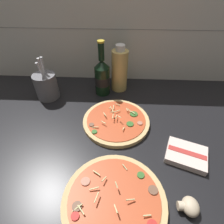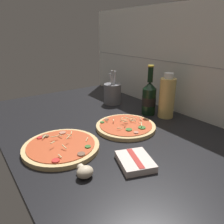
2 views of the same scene
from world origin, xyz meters
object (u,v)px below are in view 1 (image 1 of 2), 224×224
Objects in this scene: pizza_far at (116,121)px; oil_bottle at (120,70)px; mushroom_left at (189,206)px; dish_towel at (186,155)px; beer_bottle at (102,77)px; utensil_crock at (46,86)px; pizza_near at (114,200)px.

pizza_far is 28.73cm from oil_bottle.
mushroom_left is 18.11cm from dish_towel.
mushroom_left is 0.35× the size of dish_towel.
beer_bottle is 63.70cm from mushroom_left.
oil_bottle is at bearing 15.02° from utensil_crock.
utensil_crock is at bearing 137.63° from mushroom_left.
beer_bottle is 1.29× the size of utensil_crock.
mushroom_left is at bearing -42.37° from utensil_crock.
pizza_near is 1.26× the size of oil_bottle.
beer_bottle reaches higher than mushroom_left.
dish_towel is (24.69, 16.66, 0.17)cm from pizza_near.
pizza_far reaches higher than dish_towel.
oil_bottle reaches higher than mushroom_left.
pizza_near is at bearing -145.99° from dish_towel.
pizza_near reaches higher than dish_towel.
utensil_crock is (-34.99, 17.39, 5.50)cm from pizza_far.
dish_towel is (24.50, -43.14, -9.69)cm from oil_bottle.
mushroom_left is 0.28× the size of utensil_crock.
beer_bottle reaches higher than pizza_far.
pizza_near is 5.16× the size of mushroom_left.
pizza_far is 39.46cm from utensil_crock.
pizza_far reaches higher than mushroom_left.
oil_bottle reaches higher than pizza_far.
oil_bottle is 37.19cm from utensil_crock.
pizza_near and pizza_far have the same top height.
oil_bottle reaches higher than dish_towel.
pizza_far is 4.88× the size of mushroom_left.
utensil_crock is at bearing -164.98° from oil_bottle.
utensil_crock is at bearing -169.50° from beer_bottle.
oil_bottle is 1.13× the size of utensil_crock.
utensil_crock is (-35.67, -9.57, -4.39)cm from oil_bottle.
mushroom_left is at bearing -102.93° from dish_towel.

